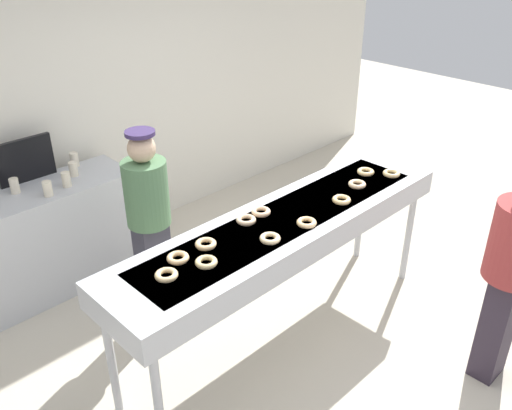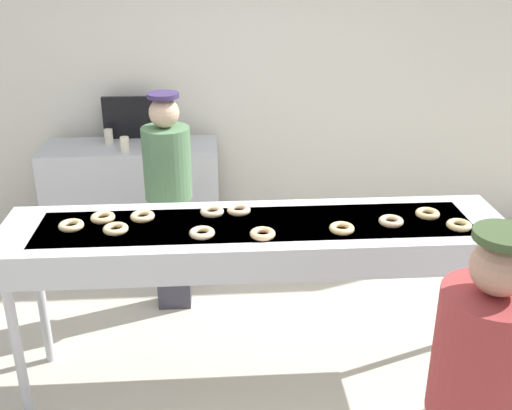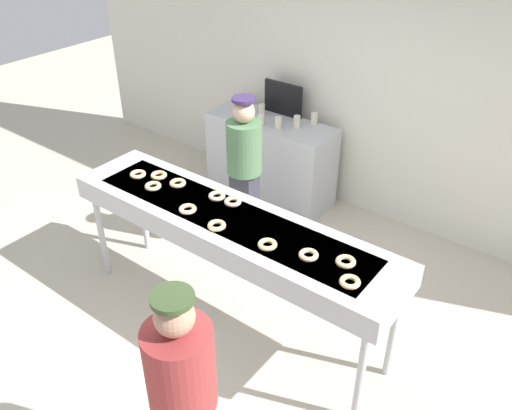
% 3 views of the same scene
% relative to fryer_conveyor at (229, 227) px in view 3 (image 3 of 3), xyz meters
% --- Properties ---
extents(ground_plane, '(16.00, 16.00, 0.00)m').
position_rel_fryer_conveyor_xyz_m(ground_plane, '(0.00, 0.00, -0.97)').
color(ground_plane, beige).
extents(back_wall, '(8.00, 0.12, 3.35)m').
position_rel_fryer_conveyor_xyz_m(back_wall, '(0.00, 2.31, 0.71)').
color(back_wall, silver).
rests_on(back_wall, ground).
extents(fryer_conveyor, '(2.87, 0.67, 1.06)m').
position_rel_fryer_conveyor_xyz_m(fryer_conveyor, '(0.00, 0.00, 0.00)').
color(fryer_conveyor, '#B7BABF').
rests_on(fryer_conveyor, ground).
extents(plain_donut_0, '(0.19, 0.19, 0.04)m').
position_rel_fryer_conveyor_xyz_m(plain_donut_0, '(-0.64, 0.10, 0.11)').
color(plain_donut_0, '#EFC387').
rests_on(plain_donut_0, fryer_conveyor).
extents(plain_donut_1, '(0.18, 0.18, 0.04)m').
position_rel_fryer_conveyor_xyz_m(plain_donut_1, '(-0.09, 0.16, 0.11)').
color(plain_donut_1, beige).
rests_on(plain_donut_1, fryer_conveyor).
extents(plain_donut_2, '(0.19, 0.19, 0.04)m').
position_rel_fryer_conveyor_xyz_m(plain_donut_2, '(1.12, -0.13, 0.11)').
color(plain_donut_2, '#ECCA86').
rests_on(plain_donut_2, fryer_conveyor).
extents(plain_donut_3, '(0.18, 0.18, 0.04)m').
position_rel_fryer_conveyor_xyz_m(plain_donut_3, '(1.00, 0.03, 0.11)').
color(plain_donut_3, '#F0C884').
rests_on(plain_donut_3, fryer_conveyor).
extents(plain_donut_4, '(0.15, 0.15, 0.04)m').
position_rel_fryer_conveyor_xyz_m(plain_donut_4, '(0.46, -0.13, 0.11)').
color(plain_donut_4, '#F4CA82').
rests_on(plain_donut_4, fryer_conveyor).
extents(plain_donut_5, '(0.19, 0.19, 0.04)m').
position_rel_fryer_conveyor_xyz_m(plain_donut_5, '(0.76, -0.06, 0.11)').
color(plain_donut_5, beige).
rests_on(plain_donut_5, fryer_conveyor).
extents(plain_donut_6, '(0.19, 0.19, 0.04)m').
position_rel_fryer_conveyor_xyz_m(plain_donut_6, '(0.02, -0.17, 0.11)').
color(plain_donut_6, '#F5C586').
rests_on(plain_donut_6, fryer_conveyor).
extents(plain_donut_7, '(0.17, 0.17, 0.04)m').
position_rel_fryer_conveyor_xyz_m(plain_donut_7, '(-0.25, 0.15, 0.11)').
color(plain_donut_7, beige).
rests_on(plain_donut_7, fryer_conveyor).
extents(plain_donut_8, '(0.20, 0.20, 0.04)m').
position_rel_fryer_conveyor_xyz_m(plain_donut_8, '(-0.30, -0.14, 0.11)').
color(plain_donut_8, beige).
rests_on(plain_donut_8, fryer_conveyor).
extents(plain_donut_9, '(0.16, 0.16, 0.04)m').
position_rel_fryer_conveyor_xyz_m(plain_donut_9, '(-1.02, 0.01, 0.11)').
color(plain_donut_9, '#F6CF8E').
rests_on(plain_donut_9, fryer_conveyor).
extents(plain_donut_10, '(0.19, 0.19, 0.04)m').
position_rel_fryer_conveyor_xyz_m(plain_donut_10, '(-0.77, -0.06, 0.11)').
color(plain_donut_10, '#E7CA89').
rests_on(plain_donut_10, fryer_conveyor).
extents(plain_donut_11, '(0.14, 0.14, 0.04)m').
position_rel_fryer_conveyor_xyz_m(plain_donut_11, '(-0.87, 0.10, 0.11)').
color(plain_donut_11, '#F3C486').
rests_on(plain_donut_11, fryer_conveyor).
extents(worker_baker, '(0.33, 0.33, 1.61)m').
position_rel_fryer_conveyor_xyz_m(worker_baker, '(-0.55, 0.89, -0.06)').
color(worker_baker, '#343340').
rests_on(worker_baker, ground).
extents(customer_waiting, '(0.38, 0.38, 1.62)m').
position_rel_fryer_conveyor_xyz_m(customer_waiting, '(0.76, -1.31, -0.03)').
color(customer_waiting, '#2E2532').
rests_on(customer_waiting, ground).
extents(prep_counter, '(1.48, 0.55, 0.96)m').
position_rel_fryer_conveyor_xyz_m(prep_counter, '(-0.94, 1.86, -0.49)').
color(prep_counter, '#B7BABF').
rests_on(prep_counter, ground).
extents(paper_cup_0, '(0.07, 0.07, 0.13)m').
position_rel_fryer_conveyor_xyz_m(paper_cup_0, '(-1.12, 1.93, 0.05)').
color(paper_cup_0, beige).
rests_on(paper_cup_0, prep_counter).
extents(paper_cup_1, '(0.07, 0.07, 0.13)m').
position_rel_fryer_conveyor_xyz_m(paper_cup_1, '(-0.52, 2.08, 0.05)').
color(paper_cup_1, beige).
rests_on(paper_cup_1, prep_counter).
extents(paper_cup_2, '(0.07, 0.07, 0.13)m').
position_rel_fryer_conveyor_xyz_m(paper_cup_2, '(-0.96, 1.70, 0.05)').
color(paper_cup_2, beige).
rests_on(paper_cup_2, prep_counter).
extents(paper_cup_3, '(0.07, 0.07, 0.13)m').
position_rel_fryer_conveyor_xyz_m(paper_cup_3, '(-0.77, 1.75, 0.05)').
color(paper_cup_3, beige).
rests_on(paper_cup_3, prep_counter).
extents(paper_cup_4, '(0.07, 0.07, 0.13)m').
position_rel_fryer_conveyor_xyz_m(paper_cup_4, '(-0.63, 1.90, 0.05)').
color(paper_cup_4, beige).
rests_on(paper_cup_4, prep_counter).
extents(menu_display, '(0.48, 0.04, 0.37)m').
position_rel_fryer_conveyor_xyz_m(menu_display, '(-0.94, 2.09, 0.17)').
color(menu_display, black).
rests_on(menu_display, prep_counter).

